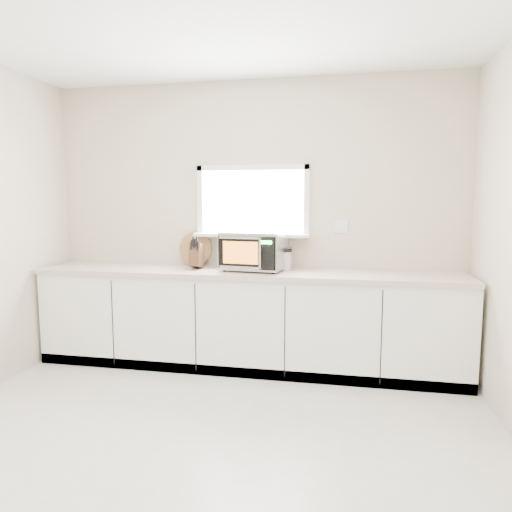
# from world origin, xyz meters

# --- Properties ---
(ground) EXTENTS (4.00, 4.00, 0.00)m
(ground) POSITION_xyz_m (0.00, 0.00, 0.00)
(ground) COLOR beige
(ground) RESTS_ON ground
(back_wall) EXTENTS (4.00, 0.17, 2.70)m
(back_wall) POSITION_xyz_m (0.00, 2.00, 1.36)
(back_wall) COLOR #BEB397
(back_wall) RESTS_ON ground
(cabinets) EXTENTS (3.92, 0.60, 0.88)m
(cabinets) POSITION_xyz_m (0.00, 1.70, 0.44)
(cabinets) COLOR white
(cabinets) RESTS_ON ground
(countertop) EXTENTS (3.92, 0.64, 0.04)m
(countertop) POSITION_xyz_m (0.00, 1.69, 0.90)
(countertop) COLOR beige
(countertop) RESTS_ON cabinets
(microwave) EXTENTS (0.60, 0.51, 0.36)m
(microwave) POSITION_xyz_m (0.06, 1.73, 1.11)
(microwave) COLOR black
(microwave) RESTS_ON countertop
(knife_block) EXTENTS (0.10, 0.21, 0.31)m
(knife_block) POSITION_xyz_m (-0.49, 1.71, 1.05)
(knife_block) COLOR #4D2E1B
(knife_block) RESTS_ON countertop
(cutting_board) EXTENTS (0.33, 0.08, 0.33)m
(cutting_board) POSITION_xyz_m (-0.57, 1.94, 1.09)
(cutting_board) COLOR olive
(cutting_board) RESTS_ON countertop
(coffee_grinder) EXTENTS (0.13, 0.13, 0.21)m
(coffee_grinder) POSITION_xyz_m (0.35, 1.79, 1.02)
(coffee_grinder) COLOR #B1B3B8
(coffee_grinder) RESTS_ON countertop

